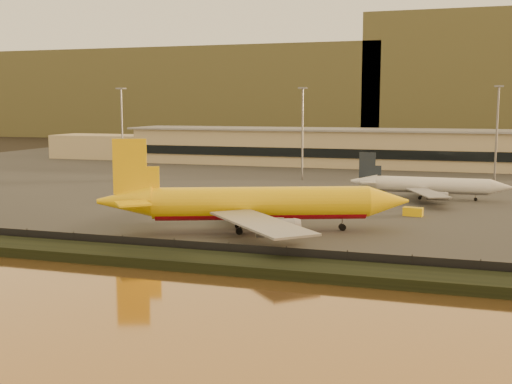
% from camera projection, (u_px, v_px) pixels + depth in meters
% --- Properties ---
extents(ground, '(900.00, 900.00, 0.00)m').
position_uv_depth(ground, '(245.00, 241.00, 99.23)').
color(ground, black).
rests_on(ground, ground).
extents(embankment, '(320.00, 7.00, 1.40)m').
position_uv_depth(embankment, '(204.00, 262.00, 83.07)').
color(embankment, black).
rests_on(embankment, ground).
extents(tarmac, '(320.00, 220.00, 0.20)m').
position_uv_depth(tarmac, '(347.00, 176.00, 189.02)').
color(tarmac, '#2D2D2D').
rests_on(tarmac, ground).
extents(perimeter_fence, '(300.00, 0.05, 2.20)m').
position_uv_depth(perimeter_fence, '(215.00, 251.00, 86.77)').
color(perimeter_fence, black).
rests_on(perimeter_fence, tarmac).
extents(terminal_building, '(202.00, 25.00, 12.60)m').
position_uv_depth(terminal_building, '(320.00, 147.00, 221.38)').
color(terminal_building, '#C4B288').
rests_on(terminal_building, tarmac).
extents(apron_light_masts, '(152.20, 12.20, 25.40)m').
position_uv_depth(apron_light_masts, '(393.00, 125.00, 163.55)').
color(apron_light_masts, slate).
rests_on(apron_light_masts, tarmac).
extents(distant_hills, '(470.00, 160.00, 70.00)m').
position_uv_depth(distant_hills, '(378.00, 89.00, 422.55)').
color(distant_hills, brown).
rests_on(distant_hills, ground).
extents(dhl_cargo_jet, '(49.55, 46.98, 15.32)m').
position_uv_depth(dhl_cargo_jet, '(255.00, 204.00, 104.80)').
color(dhl_cargo_jet, yellow).
rests_on(dhl_cargo_jet, tarmac).
extents(white_narrowbody_jet, '(34.73, 34.03, 10.01)m').
position_uv_depth(white_narrowbody_jet, '(429.00, 186.00, 141.44)').
color(white_narrowbody_jet, silver).
rests_on(white_narrowbody_jet, tarmac).
extents(gse_vehicle_yellow, '(3.78, 2.08, 1.62)m').
position_uv_depth(gse_vehicle_yellow, '(413.00, 212.00, 120.04)').
color(gse_vehicle_yellow, yellow).
rests_on(gse_vehicle_yellow, tarmac).
extents(gse_vehicle_white, '(3.74, 2.04, 1.60)m').
position_uv_depth(gse_vehicle_white, '(247.00, 203.00, 130.74)').
color(gse_vehicle_white, silver).
rests_on(gse_vehicle_white, tarmac).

